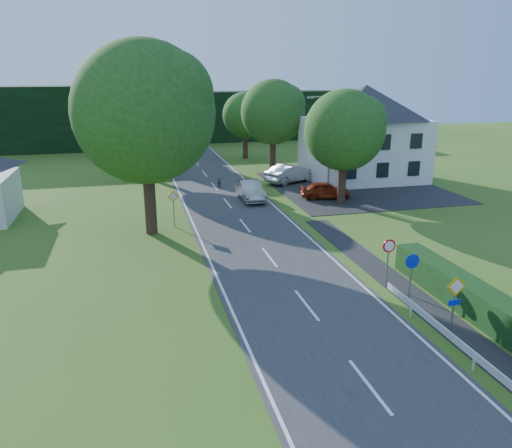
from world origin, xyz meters
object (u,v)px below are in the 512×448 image
object	(u,v)px
moving_car	(250,190)
parked_car_red	(325,190)
parasol	(345,173)
motorcycle	(219,182)
streetlight	(328,142)
parked_car_silver_a	(291,173)
parked_car_silver_b	(406,174)

from	to	relation	value
moving_car	parked_car_red	bearing A→B (deg)	-9.18
parasol	motorcycle	bearing A→B (deg)	171.72
streetlight	parked_car_red	distance (m)	3.78
motorcycle	parasol	size ratio (longest dim) A/B	0.72
parked_car_silver_a	motorcycle	bearing A→B (deg)	64.65
parasol	parked_car_red	bearing A→B (deg)	-129.44
moving_car	parked_car_silver_b	bearing A→B (deg)	12.35
streetlight	parked_car_silver_a	size ratio (longest dim) A/B	1.58
moving_car	motorcycle	xyz separation A→B (m)	(-1.58, 5.12, -0.31)
motorcycle	moving_car	bearing A→B (deg)	-67.22
streetlight	parked_car_red	size ratio (longest dim) A/B	2.06
parked_car_red	streetlight	bearing A→B (deg)	-19.59
parked_car_silver_a	streetlight	bearing A→B (deg)	162.23
streetlight	parked_car_silver_a	bearing A→B (deg)	99.83
streetlight	parasol	distance (m)	6.38
moving_car	parked_car_silver_a	bearing A→B (deg)	47.00
streetlight	parked_car_silver_b	size ratio (longest dim) A/B	1.66
parked_car_red	parasol	distance (m)	5.80
parked_car_silver_b	parasol	bearing A→B (deg)	59.99
moving_car	parked_car_silver_b	distance (m)	15.89
moving_car	motorcycle	size ratio (longest dim) A/B	2.71
moving_car	parasol	bearing A→B (deg)	20.26
parked_car_silver_a	parked_car_silver_b	distance (m)	10.67
streetlight	parked_car_red	world-z (taller)	streetlight
parked_car_silver_b	streetlight	bearing A→B (deg)	84.39
parked_car_silver_a	parasol	distance (m)	4.90
parked_car_red	parked_car_silver_a	distance (m)	6.41
motorcycle	streetlight	bearing A→B (deg)	-31.31
moving_car	motorcycle	world-z (taller)	moving_car
parked_car_silver_b	parasol	size ratio (longest dim) A/B	2.08
motorcycle	parasol	world-z (taller)	parasol
parked_car_silver_a	parasol	world-z (taller)	parasol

